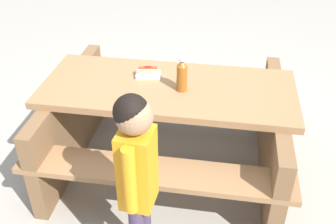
% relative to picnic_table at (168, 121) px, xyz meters
% --- Properties ---
extents(ground_plane, '(30.00, 30.00, 0.00)m').
position_rel_picnic_table_xyz_m(ground_plane, '(0.00, 0.00, -0.44)').
color(ground_plane, gray).
rests_on(ground_plane, ground).
extents(picnic_table, '(2.03, 1.70, 0.75)m').
position_rel_picnic_table_xyz_m(picnic_table, '(0.00, 0.00, 0.00)').
color(picnic_table, olive).
rests_on(picnic_table, ground).
extents(soda_bottle, '(0.07, 0.07, 0.25)m').
position_rel_picnic_table_xyz_m(soda_bottle, '(-0.11, 0.02, 0.42)').
color(soda_bottle, brown).
rests_on(soda_bottle, picnic_table).
extents(hotdog_tray, '(0.21, 0.17, 0.08)m').
position_rel_picnic_table_xyz_m(hotdog_tray, '(0.18, -0.08, 0.34)').
color(hotdog_tray, white).
rests_on(hotdog_tray, picnic_table).
extents(child_in_coat, '(0.20, 0.30, 1.22)m').
position_rel_picnic_table_xyz_m(child_in_coat, '(-0.16, 0.92, 0.34)').
color(child_in_coat, '#3F334C').
rests_on(child_in_coat, ground).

